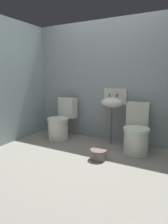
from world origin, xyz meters
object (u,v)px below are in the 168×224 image
(bucket, at_px, (98,154))
(toilet_left, at_px, (61,122))
(sink, at_px, (112,102))
(toilet_right, at_px, (136,132))

(bucket, bearing_deg, toilet_left, 151.67)
(sink, height_order, bucket, sink)
(toilet_right, xyz_separation_m, sink, (-0.48, 0.19, 0.43))
(sink, relative_size, bucket, 3.96)
(toilet_left, bearing_deg, sink, -162.39)
(toilet_left, height_order, toilet_right, same)
(toilet_left, height_order, sink, sink)
(toilet_left, bearing_deg, bucket, 158.34)
(toilet_right, relative_size, sink, 0.79)
(toilet_left, xyz_separation_m, toilet_right, (1.45, 0.00, 0.00))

